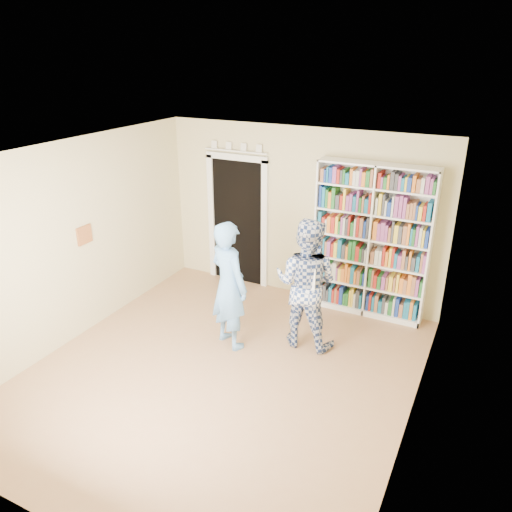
{
  "coord_description": "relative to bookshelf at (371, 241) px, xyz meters",
  "views": [
    {
      "loc": [
        2.7,
        -4.44,
        3.75
      ],
      "look_at": [
        0.03,
        0.9,
        1.25
      ],
      "focal_mm": 35.0,
      "sensor_mm": 36.0,
      "label": 1
    }
  ],
  "objects": [
    {
      "name": "paper_sheet",
      "position": [
        -0.44,
        -1.41,
        -0.1
      ],
      "size": [
        0.22,
        0.05,
        0.31
      ],
      "primitive_type": "cube",
      "rotation": [
        0.0,
        0.0,
        -0.21
      ],
      "color": "white",
      "rests_on": "man_plaid"
    },
    {
      "name": "doorway",
      "position": [
        -2.28,
        0.13,
        0.02
      ],
      "size": [
        1.1,
        0.08,
        2.43
      ],
      "color": "black",
      "rests_on": "floor"
    },
    {
      "name": "ceiling",
      "position": [
        -1.18,
        -2.34,
        1.54
      ],
      "size": [
        5.0,
        5.0,
        0.0
      ],
      "primitive_type": "plane",
      "rotation": [
        3.14,
        0.0,
        0.0
      ],
      "color": "white",
      "rests_on": "wall_back"
    },
    {
      "name": "bookshelf",
      "position": [
        0.0,
        0.0,
        0.0
      ],
      "size": [
        1.67,
        0.31,
        2.3
      ],
      "rotation": [
        0.0,
        0.0,
        0.08
      ],
      "color": "white",
      "rests_on": "floor"
    },
    {
      "name": "floor",
      "position": [
        -1.18,
        -2.34,
        -1.16
      ],
      "size": [
        5.0,
        5.0,
        0.0
      ],
      "primitive_type": "plane",
      "color": "#AB7952",
      "rests_on": "ground"
    },
    {
      "name": "wall_back",
      "position": [
        -1.18,
        0.16,
        0.19
      ],
      "size": [
        4.5,
        0.0,
        4.5
      ],
      "primitive_type": "plane",
      "rotation": [
        1.57,
        0.0,
        0.0
      ],
      "color": "beige",
      "rests_on": "floor"
    },
    {
      "name": "wall_art",
      "position": [
        -3.41,
        -2.14,
        0.24
      ],
      "size": [
        0.03,
        0.25,
        0.25
      ],
      "primitive_type": "cube",
      "color": "brown",
      "rests_on": "wall_left"
    },
    {
      "name": "man_blue",
      "position": [
        -1.42,
        -1.7,
        -0.28
      ],
      "size": [
        0.76,
        0.65,
        1.76
      ],
      "primitive_type": "imported",
      "rotation": [
        0.0,
        0.0,
        2.72
      ],
      "color": "#649EDF",
      "rests_on": "floor"
    },
    {
      "name": "wall_right",
      "position": [
        1.07,
        -2.34,
        0.19
      ],
      "size": [
        0.0,
        5.0,
        5.0
      ],
      "primitive_type": "plane",
      "rotation": [
        1.57,
        0.0,
        -1.57
      ],
      "color": "beige",
      "rests_on": "floor"
    },
    {
      "name": "man_plaid",
      "position": [
        -0.53,
        -1.22,
        -0.27
      ],
      "size": [
        0.88,
        0.69,
        1.79
      ],
      "primitive_type": "imported",
      "rotation": [
        0.0,
        0.0,
        3.15
      ],
      "color": "navy",
      "rests_on": "floor"
    },
    {
      "name": "wall_left",
      "position": [
        -3.43,
        -2.34,
        0.19
      ],
      "size": [
        0.0,
        5.0,
        5.0
      ],
      "primitive_type": "plane",
      "rotation": [
        1.57,
        0.0,
        1.57
      ],
      "color": "beige",
      "rests_on": "floor"
    }
  ]
}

